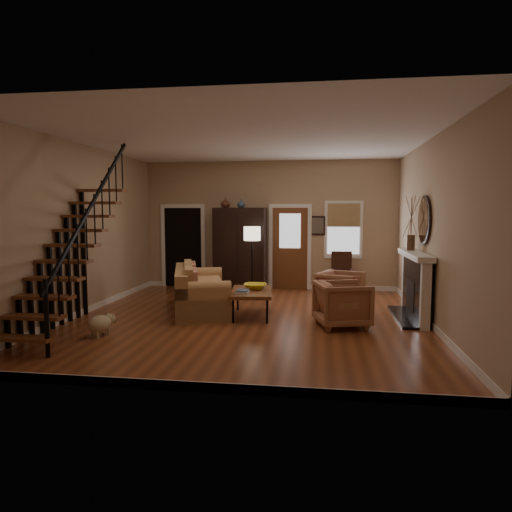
# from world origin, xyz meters

# --- Properties ---
(room) EXTENTS (7.00, 7.33, 3.30)m
(room) POSITION_xyz_m (-0.41, 1.76, 1.51)
(room) COLOR brown
(room) RESTS_ON ground
(staircase) EXTENTS (0.94, 2.80, 3.20)m
(staircase) POSITION_xyz_m (-2.78, -1.30, 1.60)
(staircase) COLOR brown
(staircase) RESTS_ON ground
(fireplace) EXTENTS (0.33, 1.95, 2.30)m
(fireplace) POSITION_xyz_m (3.13, 0.50, 0.74)
(fireplace) COLOR black
(fireplace) RESTS_ON ground
(armoire) EXTENTS (1.30, 0.60, 2.10)m
(armoire) POSITION_xyz_m (-0.70, 3.15, 1.05)
(armoire) COLOR black
(armoire) RESTS_ON ground
(vase_a) EXTENTS (0.24, 0.24, 0.25)m
(vase_a) POSITION_xyz_m (-1.05, 3.05, 2.22)
(vase_a) COLOR #4C2619
(vase_a) RESTS_ON armoire
(vase_b) EXTENTS (0.20, 0.20, 0.21)m
(vase_b) POSITION_xyz_m (-0.65, 3.05, 2.21)
(vase_b) COLOR #334C60
(vase_b) RESTS_ON armoire
(sofa) EXTENTS (1.64, 2.51, 0.86)m
(sofa) POSITION_xyz_m (-1.05, 0.59, 0.43)
(sofa) COLOR tan
(sofa) RESTS_ON ground
(coffee_table) EXTENTS (0.90, 1.38, 0.50)m
(coffee_table) POSITION_xyz_m (0.03, 0.26, 0.25)
(coffee_table) COLOR brown
(coffee_table) RESTS_ON ground
(bowl) EXTENTS (0.45, 0.45, 0.11)m
(bowl) POSITION_xyz_m (0.08, 0.41, 0.56)
(bowl) COLOR yellow
(bowl) RESTS_ON coffee_table
(books) EXTENTS (0.24, 0.33, 0.06)m
(books) POSITION_xyz_m (-0.09, -0.04, 0.53)
(books) COLOR beige
(books) RESTS_ON coffee_table
(armchair_left) EXTENTS (1.07, 1.05, 0.80)m
(armchair_left) POSITION_xyz_m (1.72, -0.31, 0.40)
(armchair_left) COLOR brown
(armchair_left) RESTS_ON ground
(armchair_right) EXTENTS (1.10, 1.09, 0.78)m
(armchair_right) POSITION_xyz_m (1.74, 1.19, 0.39)
(armchair_right) COLOR brown
(armchair_right) RESTS_ON ground
(floor_lamp) EXTENTS (0.43, 0.43, 1.66)m
(floor_lamp) POSITION_xyz_m (-0.22, 2.05, 0.83)
(floor_lamp) COLOR black
(floor_lamp) RESTS_ON ground
(side_chair) EXTENTS (0.54, 0.54, 1.02)m
(side_chair) POSITION_xyz_m (1.85, 2.95, 0.51)
(side_chair) COLOR #331910
(side_chair) RESTS_ON ground
(dog) EXTENTS (0.43, 0.55, 0.35)m
(dog) POSITION_xyz_m (-2.18, -1.49, 0.18)
(dog) COLOR tan
(dog) RESTS_ON ground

